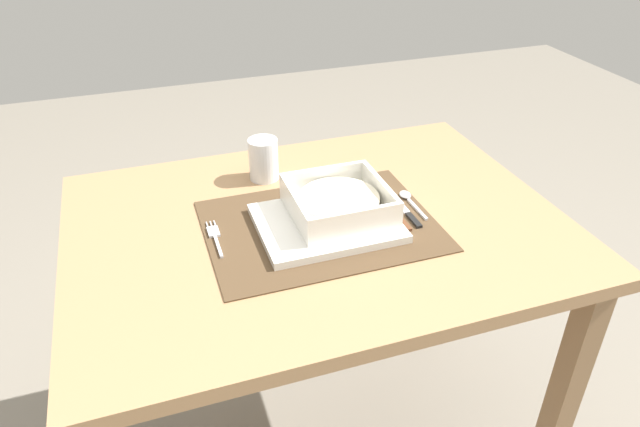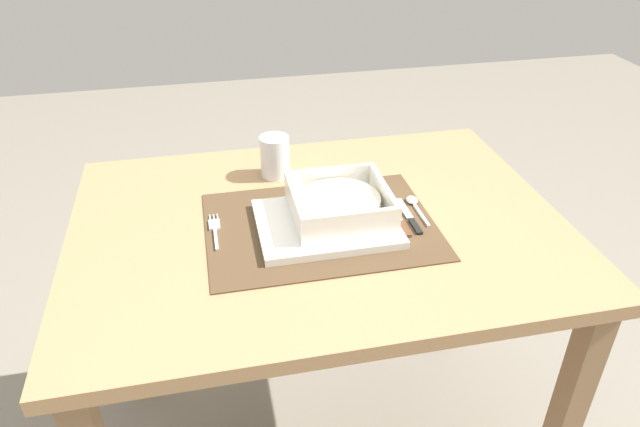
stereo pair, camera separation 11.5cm
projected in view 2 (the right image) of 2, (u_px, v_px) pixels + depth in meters
dining_table at (319, 262)px, 1.24m from camera, size 0.99×0.73×0.73m
placemat at (320, 226)px, 1.17m from camera, size 0.45×0.34×0.00m
serving_plate at (326, 223)px, 1.16m from camera, size 0.27×0.22×0.02m
porridge_bowl at (340, 205)px, 1.16m from camera, size 0.19×0.19×0.06m
fork at (215, 229)px, 1.15m from camera, size 0.02×0.13×0.00m
spoon at (414, 203)px, 1.23m from camera, size 0.02×0.12×0.01m
butter_knife at (410, 218)px, 1.19m from camera, size 0.01×0.13×0.01m
bread_knife at (400, 221)px, 1.18m from camera, size 0.01×0.13×0.01m
drinking_glass at (275, 158)px, 1.33m from camera, size 0.07×0.07×0.10m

